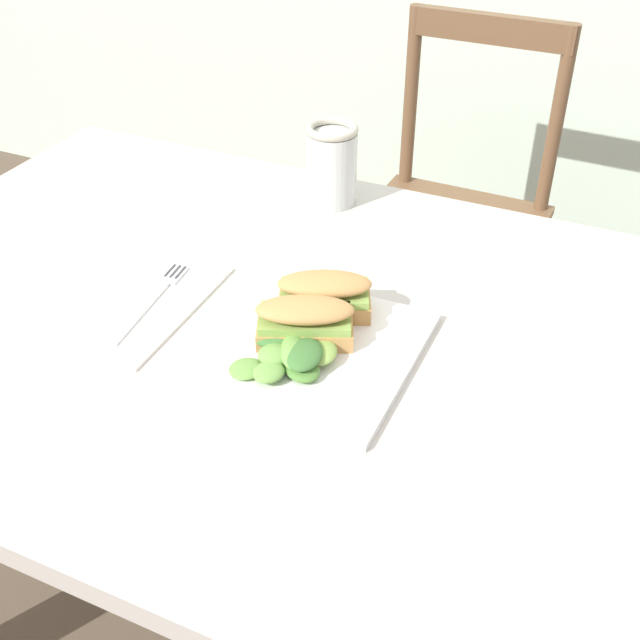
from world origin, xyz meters
name	(u,v)px	position (x,y,z in m)	size (l,w,h in m)	color
dining_table	(306,403)	(0.00, 0.15, 0.61)	(1.32, 0.83, 0.74)	#BCB7AD
chair_wooden_far	(453,219)	(-0.05, 1.03, 0.45)	(0.41, 0.41, 0.87)	brown
plate_lunch	(306,348)	(0.02, 0.11, 0.74)	(0.26, 0.26, 0.01)	white
sandwich_half_front	(305,320)	(0.01, 0.12, 0.78)	(0.13, 0.10, 0.06)	tan
sandwich_half_back	(324,294)	(0.01, 0.18, 0.78)	(0.13, 0.10, 0.06)	tan
salad_mixed_greens	(293,352)	(0.02, 0.08, 0.76)	(0.12, 0.13, 0.03)	#518438
napkin_folded	(149,305)	(-0.21, 0.11, 0.74)	(0.12, 0.24, 0.00)	silver
fork_on_napkin	(155,296)	(-0.21, 0.13, 0.75)	(0.04, 0.19, 0.00)	silver
mason_jar_iced_tea	(332,168)	(-0.11, 0.48, 0.80)	(0.08, 0.08, 0.13)	gold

